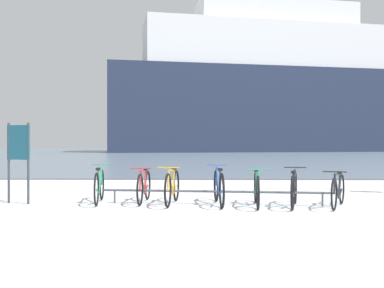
{
  "coord_description": "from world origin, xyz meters",
  "views": [
    {
      "loc": [
        -1.5,
        -5.99,
        1.32
      ],
      "look_at": [
        -1.67,
        4.78,
        1.29
      ],
      "focal_mm": 41.71,
      "sensor_mm": 36.0,
      "label": 1
    }
  ],
  "objects_px": {
    "bicycle_3": "(219,187)",
    "ferry_ship": "(281,90)",
    "bicycle_4": "(257,189)",
    "bicycle_6": "(338,190)",
    "info_sign": "(18,150)",
    "bicycle_5": "(294,189)",
    "bicycle_0": "(99,186)",
    "bicycle_1": "(144,186)",
    "bicycle_2": "(172,187)"
  },
  "relations": [
    {
      "from": "bicycle_4",
      "to": "ferry_ship",
      "type": "height_order",
      "value": "ferry_ship"
    },
    {
      "from": "bicycle_4",
      "to": "info_sign",
      "type": "bearing_deg",
      "value": 176.31
    },
    {
      "from": "bicycle_3",
      "to": "info_sign",
      "type": "height_order",
      "value": "info_sign"
    },
    {
      "from": "bicycle_0",
      "to": "bicycle_5",
      "type": "xyz_separation_m",
      "value": [
        4.14,
        -0.53,
        -0.01
      ]
    },
    {
      "from": "bicycle_3",
      "to": "bicycle_6",
      "type": "height_order",
      "value": "bicycle_3"
    },
    {
      "from": "bicycle_0",
      "to": "bicycle_6",
      "type": "height_order",
      "value": "bicycle_0"
    },
    {
      "from": "bicycle_2",
      "to": "ferry_ship",
      "type": "height_order",
      "value": "ferry_ship"
    },
    {
      "from": "bicycle_2",
      "to": "bicycle_5",
      "type": "distance_m",
      "value": 2.56
    },
    {
      "from": "bicycle_3",
      "to": "bicycle_6",
      "type": "bearing_deg",
      "value": -7.73
    },
    {
      "from": "bicycle_1",
      "to": "bicycle_3",
      "type": "bearing_deg",
      "value": -11.27
    },
    {
      "from": "info_sign",
      "to": "ferry_ship",
      "type": "relative_size",
      "value": 0.03
    },
    {
      "from": "bicycle_5",
      "to": "ferry_ship",
      "type": "xyz_separation_m",
      "value": [
        10.31,
        57.49,
        8.77
      ]
    },
    {
      "from": "bicycle_6",
      "to": "bicycle_0",
      "type": "bearing_deg",
      "value": 173.33
    },
    {
      "from": "bicycle_1",
      "to": "bicycle_2",
      "type": "bearing_deg",
      "value": -21.09
    },
    {
      "from": "bicycle_3",
      "to": "info_sign",
      "type": "relative_size",
      "value": 1.03
    },
    {
      "from": "bicycle_6",
      "to": "info_sign",
      "type": "xyz_separation_m",
      "value": [
        -6.76,
        0.46,
        0.82
      ]
    },
    {
      "from": "bicycle_1",
      "to": "bicycle_4",
      "type": "bearing_deg",
      "value": -12.26
    },
    {
      "from": "bicycle_1",
      "to": "bicycle_5",
      "type": "height_order",
      "value": "bicycle_5"
    },
    {
      "from": "bicycle_0",
      "to": "info_sign",
      "type": "xyz_separation_m",
      "value": [
        -1.73,
        -0.13,
        0.8
      ]
    },
    {
      "from": "bicycle_2",
      "to": "info_sign",
      "type": "relative_size",
      "value": 1.01
    },
    {
      "from": "bicycle_2",
      "to": "bicycle_6",
      "type": "bearing_deg",
      "value": -6.81
    },
    {
      "from": "bicycle_1",
      "to": "bicycle_2",
      "type": "relative_size",
      "value": 0.95
    },
    {
      "from": "bicycle_3",
      "to": "bicycle_2",
      "type": "bearing_deg",
      "value": 175.46
    },
    {
      "from": "bicycle_1",
      "to": "bicycle_4",
      "type": "relative_size",
      "value": 0.98
    },
    {
      "from": "bicycle_2",
      "to": "bicycle_0",
      "type": "bearing_deg",
      "value": 173.62
    },
    {
      "from": "bicycle_3",
      "to": "bicycle_4",
      "type": "relative_size",
      "value": 1.05
    },
    {
      "from": "bicycle_3",
      "to": "ferry_ship",
      "type": "distance_m",
      "value": 59.08
    },
    {
      "from": "bicycle_2",
      "to": "bicycle_3",
      "type": "distance_m",
      "value": 1.0
    },
    {
      "from": "bicycle_0",
      "to": "ferry_ship",
      "type": "distance_m",
      "value": 59.41
    },
    {
      "from": "bicycle_2",
      "to": "info_sign",
      "type": "height_order",
      "value": "info_sign"
    },
    {
      "from": "bicycle_2",
      "to": "bicycle_4",
      "type": "bearing_deg",
      "value": -8.9
    },
    {
      "from": "bicycle_3",
      "to": "bicycle_5",
      "type": "bearing_deg",
      "value": -10.02
    },
    {
      "from": "bicycle_0",
      "to": "bicycle_1",
      "type": "distance_m",
      "value": 0.98
    },
    {
      "from": "info_sign",
      "to": "ferry_ship",
      "type": "xyz_separation_m",
      "value": [
        16.18,
        57.08,
        7.96
      ]
    },
    {
      "from": "bicycle_2",
      "to": "ferry_ship",
      "type": "bearing_deg",
      "value": 77.34
    },
    {
      "from": "bicycle_0",
      "to": "bicycle_5",
      "type": "distance_m",
      "value": 4.18
    },
    {
      "from": "bicycle_4",
      "to": "bicycle_6",
      "type": "xyz_separation_m",
      "value": [
        1.64,
        -0.13,
        -0.01
      ]
    },
    {
      "from": "bicycle_0",
      "to": "bicycle_4",
      "type": "height_order",
      "value": "bicycle_0"
    },
    {
      "from": "bicycle_5",
      "to": "bicycle_4",
      "type": "bearing_deg",
      "value": 174.53
    },
    {
      "from": "bicycle_0",
      "to": "bicycle_1",
      "type": "height_order",
      "value": "bicycle_0"
    },
    {
      "from": "bicycle_6",
      "to": "info_sign",
      "type": "bearing_deg",
      "value": 176.11
    },
    {
      "from": "bicycle_4",
      "to": "bicycle_5",
      "type": "xyz_separation_m",
      "value": [
        0.76,
        -0.07,
        0.0
      ]
    },
    {
      "from": "bicycle_4",
      "to": "bicycle_1",
      "type": "bearing_deg",
      "value": 167.74
    },
    {
      "from": "bicycle_0",
      "to": "bicycle_5",
      "type": "height_order",
      "value": "bicycle_0"
    },
    {
      "from": "bicycle_3",
      "to": "info_sign",
      "type": "xyz_separation_m",
      "value": [
        -4.34,
        0.13,
        0.79
      ]
    },
    {
      "from": "bicycle_3",
      "to": "ferry_ship",
      "type": "bearing_deg",
      "value": 78.31
    },
    {
      "from": "ferry_ship",
      "to": "bicycle_1",
      "type": "bearing_deg",
      "value": -103.33
    },
    {
      "from": "bicycle_0",
      "to": "bicycle_4",
      "type": "relative_size",
      "value": 1.0
    },
    {
      "from": "bicycle_0",
      "to": "bicycle_5",
      "type": "relative_size",
      "value": 1.06
    },
    {
      "from": "bicycle_0",
      "to": "bicycle_2",
      "type": "distance_m",
      "value": 1.62
    }
  ]
}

